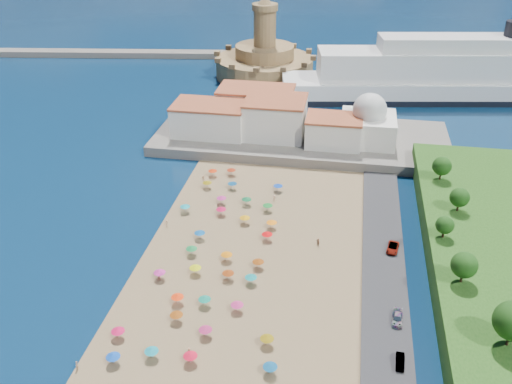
# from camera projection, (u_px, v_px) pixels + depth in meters

# --- Properties ---
(ground) EXTENTS (700.00, 700.00, 0.00)m
(ground) POSITION_uv_depth(u_px,v_px,m) (216.00, 282.00, 116.90)
(ground) COLOR #071938
(ground) RESTS_ON ground
(terrace) EXTENTS (90.00, 36.00, 3.00)m
(terrace) POSITION_uv_depth(u_px,v_px,m) (301.00, 138.00, 177.62)
(terrace) COLOR #59544C
(terrace) RESTS_ON ground
(jetty) EXTENTS (18.00, 70.00, 2.40)m
(jetty) POSITION_uv_depth(u_px,v_px,m) (252.00, 98.00, 211.23)
(jetty) COLOR #59544C
(jetty) RESTS_ON ground
(breakwater) EXTENTS (199.03, 34.77, 2.60)m
(breakwater) POSITION_uv_depth(u_px,v_px,m) (61.00, 53.00, 264.62)
(breakwater) COLOR #59544C
(breakwater) RESTS_ON ground
(waterfront_buildings) EXTENTS (57.00, 29.00, 11.00)m
(waterfront_buildings) POSITION_uv_depth(u_px,v_px,m) (260.00, 116.00, 177.04)
(waterfront_buildings) COLOR silver
(waterfront_buildings) RESTS_ON terrace
(domed_building) EXTENTS (16.00, 16.00, 15.00)m
(domed_building) POSITION_uv_depth(u_px,v_px,m) (368.00, 123.00, 169.29)
(domed_building) COLOR silver
(domed_building) RESTS_ON terrace
(fortress) EXTENTS (40.00, 40.00, 32.40)m
(fortress) POSITION_uv_depth(u_px,v_px,m) (265.00, 61.00, 234.44)
(fortress) COLOR #9B784D
(fortress) RESTS_ON ground
(cruise_ship) EXTENTS (131.68, 40.75, 28.44)m
(cruise_ship) POSITION_uv_depth(u_px,v_px,m) (458.00, 77.00, 210.30)
(cruise_ship) COLOR black
(cruise_ship) RESTS_ON ground
(beach_parasols) EXTENTS (31.70, 114.69, 2.20)m
(beach_parasols) POSITION_uv_depth(u_px,v_px,m) (195.00, 308.00, 106.76)
(beach_parasols) COLOR gray
(beach_parasols) RESTS_ON beach
(beachgoers) EXTENTS (38.03, 93.12, 1.87)m
(beachgoers) POSITION_uv_depth(u_px,v_px,m) (208.00, 284.00, 114.70)
(beachgoers) COLOR tan
(beachgoers) RESTS_ON beach
(parked_cars) EXTENTS (3.21, 38.94, 1.42)m
(parked_cars) POSITION_uv_depth(u_px,v_px,m) (396.00, 290.00, 112.51)
(parked_cars) COLOR gray
(parked_cars) RESTS_ON promenade
(hillside_trees) EXTENTS (13.63, 108.58, 8.30)m
(hillside_trees) POSITION_uv_depth(u_px,v_px,m) (485.00, 310.00, 94.44)
(hillside_trees) COLOR #382314
(hillside_trees) RESTS_ON hillside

